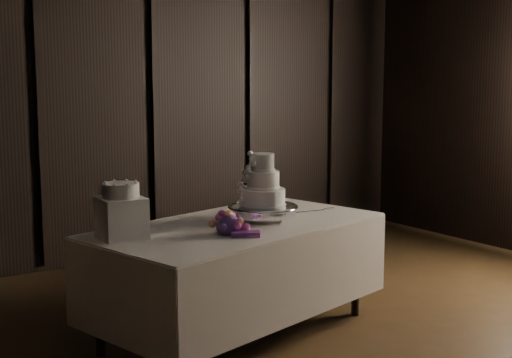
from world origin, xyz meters
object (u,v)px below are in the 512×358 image
object	(u,v)px
display_table	(238,274)
small_cake	(121,190)
cake_stand	(263,213)
wedding_cake	(261,186)
box_pedestal	(122,218)
bouquet	(228,224)

from	to	relation	value
display_table	small_cake	world-z (taller)	small_cake
cake_stand	display_table	bearing A→B (deg)	-170.51
wedding_cake	cake_stand	bearing A→B (deg)	42.30
small_cake	cake_stand	bearing A→B (deg)	-0.24
wedding_cake	small_cake	distance (m)	1.01
wedding_cake	small_cake	xyz separation A→B (m)	(-1.01, 0.02, 0.06)
display_table	small_cake	bearing A→B (deg)	163.30
display_table	wedding_cake	distance (m)	0.61
cake_stand	box_pedestal	size ratio (longest dim) A/B	1.86
bouquet	display_table	bearing A→B (deg)	46.76
cake_stand	box_pedestal	distance (m)	1.04
box_pedestal	small_cake	xyz separation A→B (m)	(0.00, 0.00, 0.17)
display_table	bouquet	world-z (taller)	bouquet
cake_stand	wedding_cake	distance (m)	0.19
bouquet	wedding_cake	bearing A→B (deg)	30.46
box_pedestal	display_table	bearing A→B (deg)	-3.11
box_pedestal	cake_stand	bearing A→B (deg)	-0.24
display_table	small_cake	size ratio (longest dim) A/B	9.84
small_cake	wedding_cake	bearing A→B (deg)	-1.11
display_table	cake_stand	world-z (taller)	cake_stand
cake_stand	small_cake	distance (m)	1.07
display_table	bouquet	distance (m)	0.50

